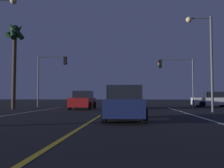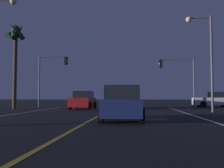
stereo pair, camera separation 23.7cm
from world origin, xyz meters
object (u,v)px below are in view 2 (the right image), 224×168
traffic_light_near_left (53,69)px  car_crossing_side (214,100)px  car_oncoming (83,100)px  traffic_light_near_right (176,71)px  car_lead_same_lane (123,104)px  palm_tree_left_mid (16,39)px  street_lamp_right_far (205,50)px

traffic_light_near_left → car_crossing_side: bearing=4.3°
car_oncoming → car_crossing_side: (13.63, 5.65, 0.00)m
car_crossing_side → traffic_light_near_right: traffic_light_near_right is taller
traffic_light_near_right → traffic_light_near_left: traffic_light_near_left is taller
car_crossing_side → car_lead_same_lane: bearing=59.5°
car_lead_same_lane → palm_tree_left_mid: (-10.88, 10.34, 5.91)m
car_lead_same_lane → traffic_light_near_left: 17.34m
traffic_light_near_right → traffic_light_near_left: 13.76m
traffic_light_near_right → palm_tree_left_mid: (-16.03, -4.31, 2.79)m
traffic_light_near_right → palm_tree_left_mid: size_ratio=0.62×
car_lead_same_lane → palm_tree_left_mid: palm_tree_left_mid is taller
car_oncoming → car_crossing_side: 14.75m
car_lead_same_lane → traffic_light_near_left: size_ratio=0.75×
car_crossing_side → traffic_light_near_left: (-18.07, -1.36, 3.43)m
car_oncoming → street_lamp_right_far: 11.44m
street_lamp_right_far → palm_tree_left_mid: size_ratio=0.87×
car_crossing_side → street_lamp_right_far: 10.51m
traffic_light_near_left → car_lead_same_lane: bearing=-59.5°
car_oncoming → palm_tree_left_mid: 8.93m
car_crossing_side → palm_tree_left_mid: size_ratio=0.51×
car_lead_same_lane → car_oncoming: (-4.18, 10.36, 0.00)m
traffic_light_near_right → street_lamp_right_far: size_ratio=0.71×
traffic_light_near_left → car_oncoming: bearing=-44.0°
car_crossing_side → traffic_light_near_left: 18.44m
car_oncoming → street_lamp_right_far: street_lamp_right_far is taller
traffic_light_near_right → street_lamp_right_far: street_lamp_right_far is taller
car_crossing_side → car_oncoming: bearing=22.5°
car_lead_same_lane → street_lamp_right_far: 9.92m
traffic_light_near_right → car_oncoming: bearing=24.7°
car_crossing_side → street_lamp_right_far: size_ratio=0.58×
car_oncoming → palm_tree_left_mid: (-6.70, -0.03, 5.91)m
car_oncoming → car_crossing_side: bearing=112.5°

